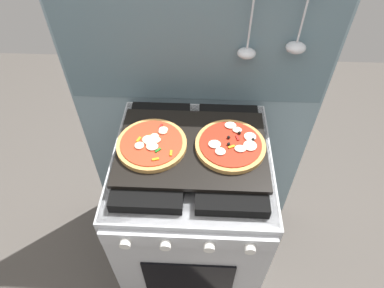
{
  "coord_description": "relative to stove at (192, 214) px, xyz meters",
  "views": [
    {
      "loc": [
        0.04,
        -0.81,
        1.8
      ],
      "look_at": [
        0.0,
        0.0,
        0.93
      ],
      "focal_mm": 31.05,
      "sensor_mm": 36.0,
      "label": 1
    }
  ],
  "objects": [
    {
      "name": "stove",
      "position": [
        0.0,
        0.0,
        0.0
      ],
      "size": [
        0.6,
        0.64,
        0.9
      ],
      "color": "#B7BABF",
      "rests_on": "ground_plane"
    },
    {
      "name": "ground_plane",
      "position": [
        0.0,
        0.0,
        -0.45
      ],
      "size": [
        4.0,
        4.0,
        0.0
      ],
      "primitive_type": "plane",
      "color": "#4C4742"
    },
    {
      "name": "kitchen_backsplash",
      "position": [
        0.0,
        0.34,
        0.34
      ],
      "size": [
        1.1,
        0.09,
        1.55
      ],
      "color": "#7A939E",
      "rests_on": "ground_plane"
    },
    {
      "name": "pizza_right",
      "position": [
        0.14,
        0.01,
        0.48
      ],
      "size": [
        0.25,
        0.25,
        0.03
      ],
      "color": "tan",
      "rests_on": "baking_tray"
    },
    {
      "name": "baking_tray",
      "position": [
        0.0,
        0.0,
        0.46
      ],
      "size": [
        0.54,
        0.38,
        0.02
      ],
      "primitive_type": "cube",
      "color": "black",
      "rests_on": "stove"
    },
    {
      "name": "pizza_left",
      "position": [
        -0.14,
        -0.01,
        0.48
      ],
      "size": [
        0.25,
        0.25,
        0.03
      ],
      "color": "tan",
      "rests_on": "baking_tray"
    }
  ]
}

